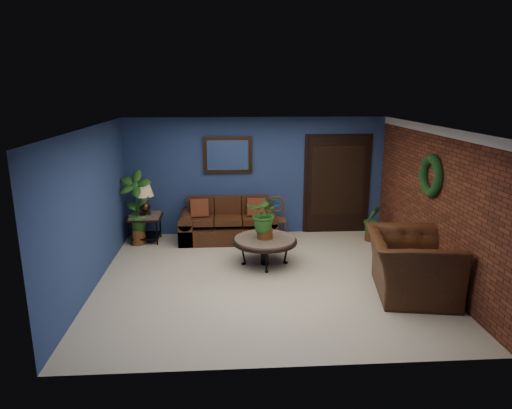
{
  "coord_description": "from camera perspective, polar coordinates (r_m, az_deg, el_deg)",
  "views": [
    {
      "loc": [
        -0.63,
        -7.04,
        3.1
      ],
      "look_at": [
        -0.13,
        0.55,
        1.14
      ],
      "focal_mm": 32.0,
      "sensor_mm": 36.0,
      "label": 1
    }
  ],
  "objects": [
    {
      "name": "wall_back",
      "position": [
        9.73,
        0.03,
        3.53
      ],
      "size": [
        5.5,
        0.04,
        2.5
      ],
      "primitive_type": "cube",
      "color": "navy",
      "rests_on": "ground"
    },
    {
      "name": "wall_right_brick",
      "position": [
        8.02,
        21.29,
        0.15
      ],
      "size": [
        0.04,
        5.0,
        2.5
      ],
      "primitive_type": "cube",
      "color": "brown",
      "rests_on": "ground"
    },
    {
      "name": "tall_plant",
      "position": [
        9.42,
        -14.77,
        -0.05
      ],
      "size": [
        0.73,
        0.56,
        1.5
      ],
      "color": "brown",
      "rests_on": "ground"
    },
    {
      "name": "crown_molding",
      "position": [
        7.82,
        21.88,
        8.55
      ],
      "size": [
        0.03,
        5.0,
        0.14
      ],
      "primitive_type": "cube",
      "color": "white",
      "rests_on": "wall_right_brick"
    },
    {
      "name": "side_chair",
      "position": [
        9.57,
        2.56,
        -1.32
      ],
      "size": [
        0.4,
        0.4,
        0.88
      ],
      "rotation": [
        0.0,
        0.0,
        -0.06
      ],
      "color": "#592E19",
      "rests_on": "ground"
    },
    {
      "name": "floor",
      "position": [
        7.71,
        1.26,
        -9.21
      ],
      "size": [
        5.5,
        5.5,
        0.0
      ],
      "primitive_type": "plane",
      "color": "beige",
      "rests_on": "ground"
    },
    {
      "name": "coffee_plant",
      "position": [
        8.0,
        1.12,
        -1.31
      ],
      "size": [
        0.7,
        0.64,
        0.78
      ],
      "color": "#5C3217",
      "rests_on": "coffee_table"
    },
    {
      "name": "table_lamp",
      "position": [
        9.48,
        -13.81,
        1.14
      ],
      "size": [
        0.38,
        0.38,
        0.63
      ],
      "color": "#432A17",
      "rests_on": "end_table"
    },
    {
      "name": "coffee_table",
      "position": [
        8.15,
        1.11,
        -4.61
      ],
      "size": [
        1.15,
        1.15,
        0.49
      ],
      "rotation": [
        0.0,
        0.0,
        -0.26
      ],
      "color": "#524D48",
      "rests_on": "ground"
    },
    {
      "name": "floor_plant",
      "position": [
        9.71,
        14.29,
        -2.16
      ],
      "size": [
        0.4,
        0.36,
        0.77
      ],
      "color": "#5C3217",
      "rests_on": "ground"
    },
    {
      "name": "end_table",
      "position": [
        9.61,
        -13.61,
        -2.0
      ],
      "size": [
        0.63,
        0.63,
        0.58
      ],
      "color": "#524D48",
      "rests_on": "ground"
    },
    {
      "name": "wreath",
      "position": [
        7.95,
        21.04,
        3.38
      ],
      "size": [
        0.16,
        0.72,
        0.72
      ],
      "primitive_type": "torus",
      "rotation": [
        0.0,
        1.57,
        0.0
      ],
      "color": "black",
      "rests_on": "wall_right_brick"
    },
    {
      "name": "sofa",
      "position": [
        9.53,
        -3.49,
        -2.66
      ],
      "size": [
        1.99,
        0.86,
        0.9
      ],
      "color": "#442513",
      "rests_on": "ground"
    },
    {
      "name": "ceiling",
      "position": [
        7.09,
        1.37,
        9.63
      ],
      "size": [
        5.5,
        5.0,
        0.02
      ],
      "primitive_type": "cube",
      "color": "white",
      "rests_on": "wall_back"
    },
    {
      "name": "armchair",
      "position": [
        7.4,
        18.76,
        -7.17
      ],
      "size": [
        1.49,
        1.63,
        0.94
      ],
      "primitive_type": "imported",
      "rotation": [
        0.0,
        0.0,
        1.4
      ],
      "color": "#442513",
      "rests_on": "ground"
    },
    {
      "name": "wall_mirror",
      "position": [
        9.6,
        -3.56,
        6.19
      ],
      "size": [
        1.02,
        0.06,
        0.77
      ],
      "primitive_type": "cube",
      "color": "#432A17",
      "rests_on": "wall_back"
    },
    {
      "name": "wall_left",
      "position": [
        7.58,
        -19.88,
        -0.52
      ],
      "size": [
        0.04,
        5.0,
        2.5
      ],
      "primitive_type": "cube",
      "color": "navy",
      "rests_on": "ground"
    },
    {
      "name": "closet_door",
      "position": [
        10.01,
        10.09,
        2.44
      ],
      "size": [
        1.44,
        0.06,
        2.18
      ],
      "primitive_type": "cube",
      "color": "black",
      "rests_on": "wall_back"
    }
  ]
}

